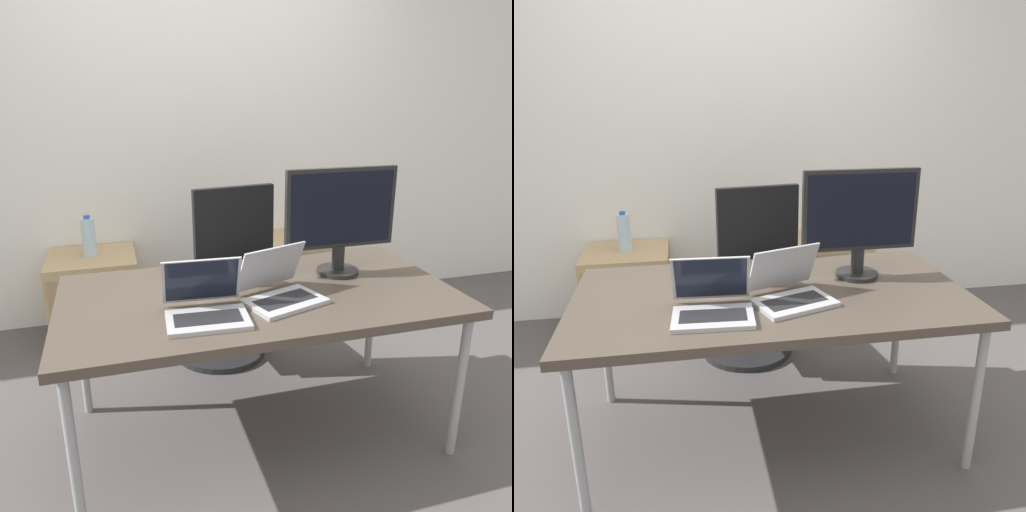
% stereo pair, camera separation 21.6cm
% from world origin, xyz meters
% --- Properties ---
extents(ground_plane, '(14.00, 14.00, 0.00)m').
position_xyz_m(ground_plane, '(0.00, 0.00, 0.00)').
color(ground_plane, '#514C4C').
extents(wall_back, '(10.00, 0.05, 2.60)m').
position_xyz_m(wall_back, '(0.00, 1.52, 1.30)').
color(wall_back, silver).
rests_on(wall_back, ground_plane).
extents(desk, '(1.69, 0.89, 0.72)m').
position_xyz_m(desk, '(0.00, 0.00, 0.67)').
color(desk, '#473D33').
rests_on(desk, ground_plane).
extents(office_chair, '(0.56, 0.59, 1.08)m').
position_xyz_m(office_chair, '(0.00, 0.73, 0.41)').
color(office_chair, '#232326').
rests_on(office_chair, ground_plane).
extents(cabinet_left, '(0.54, 0.50, 0.56)m').
position_xyz_m(cabinet_left, '(-0.74, 1.23, 0.28)').
color(cabinet_left, tan).
rests_on(cabinet_left, ground_plane).
extents(cabinet_right, '(0.54, 0.50, 0.56)m').
position_xyz_m(cabinet_right, '(0.61, 1.23, 0.28)').
color(cabinet_right, tan).
rests_on(cabinet_right, ground_plane).
extents(water_bottle, '(0.08, 0.08, 0.26)m').
position_xyz_m(water_bottle, '(-0.74, 1.23, 0.68)').
color(water_bottle, silver).
rests_on(water_bottle, cabinet_left).
extents(laptop_left, '(0.32, 0.30, 0.22)m').
position_xyz_m(laptop_left, '(-0.27, -0.19, 0.77)').
color(laptop_left, '#ADADB2').
rests_on(laptop_left, desk).
extents(laptop_right, '(0.36, 0.37, 0.21)m').
position_xyz_m(laptop_right, '(0.06, -0.10, 0.76)').
color(laptop_right, '#ADADB2').
rests_on(laptop_right, desk).
extents(monitor, '(0.54, 0.20, 0.50)m').
position_xyz_m(monitor, '(0.43, 0.12, 0.99)').
color(monitor, black).
rests_on(monitor, desk).
extents(coffee_cup_white, '(0.07, 0.07, 0.09)m').
position_xyz_m(coffee_cup_white, '(-0.22, 0.06, 0.76)').
color(coffee_cup_white, white).
rests_on(coffee_cup_white, desk).
extents(coffee_cup_brown, '(0.08, 0.08, 0.10)m').
position_xyz_m(coffee_cup_brown, '(0.01, 0.09, 0.77)').
color(coffee_cup_brown, brown).
rests_on(coffee_cup_brown, desk).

